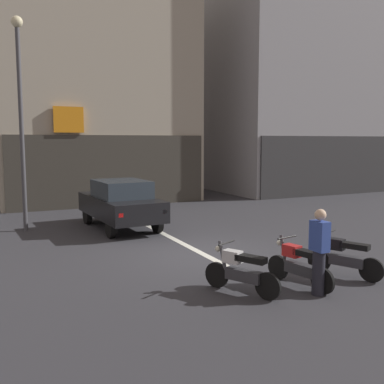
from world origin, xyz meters
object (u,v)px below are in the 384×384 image
(motorcycle_white_row_leftmost, at_px, (241,270))
(motorcycle_red_row_left_mid, at_px, (299,264))
(street_lamp, at_px, (20,103))
(person_by_motorcycles, at_px, (319,251))
(motorcycle_black_row_centre, at_px, (344,256))
(car_black_crossing_near, at_px, (121,202))

(motorcycle_white_row_leftmost, distance_m, motorcycle_red_row_left_mid, 1.30)
(street_lamp, bearing_deg, motorcycle_red_row_left_mid, -61.33)
(street_lamp, bearing_deg, person_by_motorcycles, -62.85)
(motorcycle_red_row_left_mid, bearing_deg, motorcycle_white_row_leftmost, 173.80)
(motorcycle_white_row_leftmost, height_order, person_by_motorcycles, person_by_motorcycles)
(motorcycle_white_row_leftmost, relative_size, motorcycle_red_row_left_mid, 0.92)
(motorcycle_black_row_centre, bearing_deg, motorcycle_white_row_leftmost, 178.52)
(street_lamp, distance_m, motorcycle_red_row_left_mid, 10.14)
(car_black_crossing_near, distance_m, motorcycle_black_row_centre, 7.83)
(car_black_crossing_near, bearing_deg, person_by_motorcycles, -78.60)
(street_lamp, bearing_deg, car_black_crossing_near, -17.74)
(motorcycle_white_row_leftmost, distance_m, person_by_motorcycles, 1.53)
(car_black_crossing_near, bearing_deg, motorcycle_red_row_left_mid, -77.83)
(car_black_crossing_near, bearing_deg, street_lamp, 162.26)
(motorcycle_red_row_left_mid, bearing_deg, car_black_crossing_near, 102.17)
(motorcycle_white_row_leftmost, bearing_deg, person_by_motorcycles, -28.56)
(motorcycle_black_row_centre, bearing_deg, street_lamp, 125.29)
(motorcycle_white_row_leftmost, height_order, motorcycle_black_row_centre, same)
(street_lamp, distance_m, motorcycle_black_row_centre, 10.72)
(street_lamp, relative_size, person_by_motorcycles, 4.09)
(motorcycle_white_row_leftmost, relative_size, person_by_motorcycles, 0.91)
(street_lamp, height_order, person_by_motorcycles, street_lamp)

